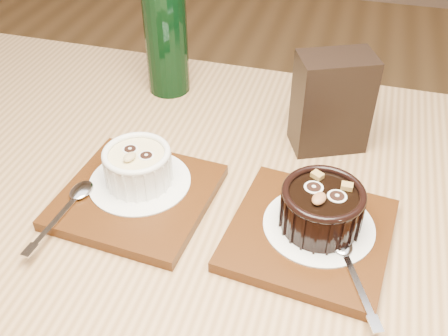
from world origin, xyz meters
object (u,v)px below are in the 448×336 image
object	(u,v)px
table	(212,276)
tray_left	(137,196)
ramekin_dark	(322,206)
green_bottle	(166,34)
ramekin_white	(138,165)
condiment_stand	(332,103)
tray_right	(309,234)

from	to	relation	value
table	tray_left	distance (m)	0.14
table	ramekin_dark	xyz separation A→B (m)	(0.12, 0.02, 0.14)
green_bottle	table	bearing A→B (deg)	-61.45
ramekin_white	condiment_stand	bearing A→B (deg)	52.97
ramekin_dark	tray_left	bearing A→B (deg)	-162.95
ramekin_white	ramekin_dark	size ratio (longest dim) A/B	0.90
tray_left	ramekin_dark	distance (m)	0.23
tray_left	ramekin_white	bearing A→B (deg)	98.20
tray_left	condiment_stand	world-z (taller)	condiment_stand
ramekin_white	ramekin_dark	bearing A→B (deg)	11.44
table	tray_left	size ratio (longest dim) A/B	6.71
tray_left	ramekin_dark	xyz separation A→B (m)	(0.23, 0.00, 0.04)
ramekin_white	table	bearing A→B (deg)	-4.52
table	ramekin_dark	distance (m)	0.19
tray_right	ramekin_dark	world-z (taller)	ramekin_dark
ramekin_dark	green_bottle	world-z (taller)	green_bottle
tray_left	ramekin_white	world-z (taller)	ramekin_white
ramekin_white	ramekin_dark	xyz separation A→B (m)	(0.23, -0.02, 0.00)
ramekin_dark	green_bottle	bearing A→B (deg)	152.97
condiment_stand	green_bottle	world-z (taller)	green_bottle
tray_left	ramekin_dark	world-z (taller)	ramekin_dark
ramekin_white	tray_right	bearing A→B (deg)	8.92
tray_left	tray_right	world-z (taller)	same
tray_left	green_bottle	bearing A→B (deg)	101.44
tray_left	tray_right	size ratio (longest dim) A/B	1.00
table	tray_right	size ratio (longest dim) A/B	6.71
ramekin_dark	table	bearing A→B (deg)	-153.30
ramekin_white	tray_right	size ratio (longest dim) A/B	0.47
ramekin_white	tray_right	xyz separation A→B (m)	(0.22, -0.03, -0.04)
table	tray_right	bearing A→B (deg)	6.37
tray_right	tray_left	bearing A→B (deg)	178.05
table	ramekin_dark	size ratio (longest dim) A/B	12.76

